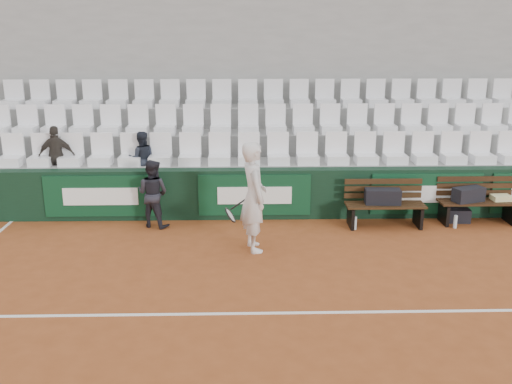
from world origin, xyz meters
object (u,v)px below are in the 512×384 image
at_px(bench_right, 477,212).
at_px(spectator_c, 141,137).
at_px(sports_bag_left, 383,196).
at_px(sports_bag_ground, 458,215).
at_px(water_bottle_near, 355,223).
at_px(ball_kid, 153,193).
at_px(bench_left, 384,215).
at_px(spectator_b, 55,134).
at_px(sports_bag_right, 468,194).
at_px(tennis_player, 254,197).
at_px(water_bottle_far, 455,222).

distance_m(bench_right, spectator_c, 6.81).
height_order(sports_bag_left, sports_bag_ground, sports_bag_left).
distance_m(sports_bag_left, water_bottle_near, 0.74).
xyz_separation_m(sports_bag_ground, ball_kid, (-5.94, -0.10, 0.52)).
bearing_deg(bench_left, ball_kid, 178.34).
relative_size(sports_bag_ground, spectator_c, 0.39).
height_order(bench_right, spectator_b, spectator_b).
relative_size(sports_bag_ground, ball_kid, 0.33).
relative_size(sports_bag_right, water_bottle_near, 2.34).
relative_size(sports_bag_left, ball_kid, 0.51).
height_order(tennis_player, spectator_b, spectator_b).
xyz_separation_m(water_bottle_far, spectator_c, (-6.10, 1.22, 1.43)).
relative_size(sports_bag_ground, water_bottle_near, 1.70).
relative_size(tennis_player, ball_kid, 1.45).
relative_size(sports_bag_left, spectator_c, 0.59).
bearing_deg(bench_right, water_bottle_near, -172.94).
relative_size(bench_right, spectator_b, 1.21).
distance_m(water_bottle_near, spectator_c, 4.58).
relative_size(water_bottle_near, ball_kid, 0.19).
relative_size(bench_left, spectator_b, 1.21).
xyz_separation_m(tennis_player, spectator_b, (-3.95, 2.19, 0.68)).
relative_size(bench_right, water_bottle_near, 5.89).
bearing_deg(sports_bag_right, spectator_b, 173.25).
height_order(bench_right, sports_bag_right, sports_bag_right).
height_order(sports_bag_left, water_bottle_far, sports_bag_left).
bearing_deg(sports_bag_ground, water_bottle_near, -169.73).
bearing_deg(bench_right, water_bottle_far, -151.72).
bearing_deg(bench_right, bench_left, -175.44).
bearing_deg(ball_kid, spectator_c, -48.08).
height_order(sports_bag_ground, water_bottle_far, sports_bag_ground).
distance_m(sports_bag_left, spectator_b, 6.59).
relative_size(bench_right, water_bottle_far, 5.96).
bearing_deg(water_bottle_near, spectator_c, 163.36).
xyz_separation_m(sports_bag_ground, water_bottle_far, (-0.18, -0.36, -0.01)).
bearing_deg(spectator_c, spectator_b, -9.00).
bearing_deg(tennis_player, sports_bag_right, 16.45).
distance_m(tennis_player, ball_kid, 2.27).
xyz_separation_m(sports_bag_right, sports_bag_ground, (-0.12, 0.10, -0.46)).
height_order(bench_left, spectator_b, spectator_b).
distance_m(sports_bag_right, sports_bag_ground, 0.48).
relative_size(water_bottle_far, ball_kid, 0.19).
relative_size(bench_left, spectator_c, 1.34).
xyz_separation_m(sports_bag_ground, water_bottle_near, (-2.11, -0.38, -0.00)).
bearing_deg(sports_bag_right, water_bottle_far, -139.68).
height_order(bench_right, sports_bag_ground, bench_right).
bearing_deg(sports_bag_right, sports_bag_left, -176.43).
height_order(sports_bag_left, spectator_b, spectator_b).
bearing_deg(sports_bag_ground, sports_bag_left, -172.63).
bearing_deg(water_bottle_near, sports_bag_left, 18.32).
xyz_separation_m(bench_left, ball_kid, (-4.42, 0.13, 0.43)).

